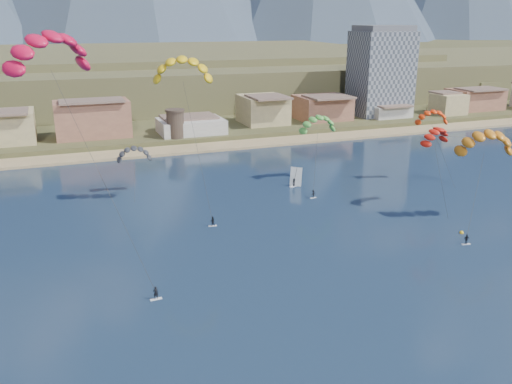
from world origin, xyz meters
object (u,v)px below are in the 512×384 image
at_px(kitesurfer_orange, 486,138).
at_px(windsurfer, 295,181).
at_px(watchtower, 175,123).
at_px(kitesurfer_red, 48,46).
at_px(buoy, 462,233).
at_px(kitesurfer_yellow, 182,66).
at_px(apartment_tower, 381,71).
at_px(kitesurfer_green, 318,122).

relative_size(kitesurfer_orange, windsurfer, 4.70).
bearing_deg(watchtower, windsurfer, -73.28).
bearing_deg(kitesurfer_red, kitesurfer_orange, -4.51).
bearing_deg(buoy, windsurfer, 113.98).
distance_m(kitesurfer_yellow, kitesurfer_orange, 57.93).
distance_m(watchtower, buoy, 94.21).
distance_m(apartment_tower, kitesurfer_green, 85.20).
distance_m(watchtower, kitesurfer_orange, 92.74).
distance_m(kitesurfer_orange, kitesurfer_green, 38.37).
distance_m(apartment_tower, watchtower, 82.02).
distance_m(kitesurfer_red, kitesurfer_orange, 75.55).
bearing_deg(kitesurfer_orange, apartment_tower, 67.39).
xyz_separation_m(watchtower, buoy, (31.81, -88.46, -6.25)).
bearing_deg(buoy, kitesurfer_green, 102.98).
relative_size(apartment_tower, watchtower, 3.72).
distance_m(apartment_tower, kitesurfer_orange, 105.55).
xyz_separation_m(kitesurfer_green, windsurfer, (-7.03, -3.24, -12.46)).
xyz_separation_m(apartment_tower, buoy, (-48.19, -102.46, -17.70)).
height_order(watchtower, kitesurfer_red, kitesurfer_red).
distance_m(watchtower, kitesurfer_red, 88.81).
relative_size(watchtower, buoy, 11.85).
distance_m(kitesurfer_red, kitesurfer_green, 66.29).
height_order(watchtower, buoy, watchtower).
bearing_deg(kitesurfer_orange, kitesurfer_yellow, 151.26).
bearing_deg(buoy, kitesurfer_red, 170.64).
height_order(apartment_tower, kitesurfer_red, kitesurfer_red).
bearing_deg(kitesurfer_orange, kitesurfer_green, 115.87).
height_order(watchtower, kitesurfer_yellow, kitesurfer_yellow).
bearing_deg(apartment_tower, kitesurfer_green, -132.32).
bearing_deg(kitesurfer_yellow, kitesurfer_green, 12.45).
relative_size(watchtower, kitesurfer_red, 0.23).
bearing_deg(buoy, watchtower, 109.78).
height_order(kitesurfer_orange, kitesurfer_green, kitesurfer_orange).
height_order(watchtower, kitesurfer_green, kitesurfer_green).
relative_size(kitesurfer_green, windsurfer, 4.26).
height_order(kitesurfer_green, buoy, kitesurfer_green).
relative_size(apartment_tower, buoy, 44.08).
bearing_deg(watchtower, kitesurfer_green, -65.11).
xyz_separation_m(kitesurfer_orange, buoy, (-7.61, -5.04, -15.58)).
bearing_deg(windsurfer, kitesurfer_orange, -52.76).
bearing_deg(kitesurfer_yellow, buoy, -37.51).
distance_m(kitesurfer_orange, windsurfer, 41.78).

